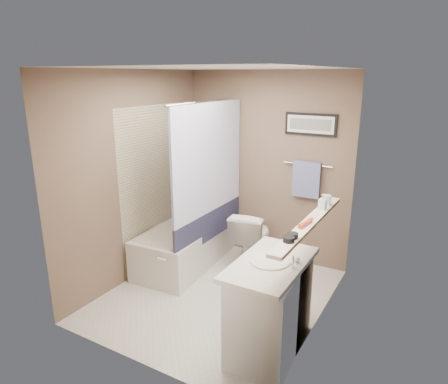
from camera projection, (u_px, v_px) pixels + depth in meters
The scene contains 33 objects.
ground at pixel (217, 295), 4.41m from camera, with size 2.50×2.50×0.00m, color beige.
ceiling at pixel (216, 70), 3.73m from camera, with size 2.20×2.50×0.04m, color silver.
wall_back at pixel (266, 167), 5.09m from camera, with size 2.20×0.04×2.40m, color brown.
wall_front at pixel (134, 230), 3.04m from camera, with size 2.20×0.04×2.40m, color brown.
wall_left at pixel (136, 178), 4.58m from camera, with size 0.04×2.50×2.40m, color brown.
wall_right at pixel (321, 208), 3.55m from camera, with size 0.04×2.50×2.40m, color brown.
tile_surround at pixel (163, 184), 5.06m from camera, with size 0.02×1.55×2.00m, color #C3B793.
curtain_rod at pixel (208, 102), 4.43m from camera, with size 0.02×0.02×1.55m, color silver.
curtain_upper at pixel (209, 159), 4.62m from camera, with size 0.03×1.45×1.28m, color white.
curtain_lower at pixel (210, 225), 4.85m from camera, with size 0.03×1.45×0.36m, color #252645.
mirror at pixel (320, 165), 3.30m from camera, with size 0.02×1.60×1.00m, color silver.
shelf at pixel (310, 223), 3.48m from camera, with size 0.12×1.60×0.03m, color silver.
towel_bar at pixel (308, 165), 4.79m from camera, with size 0.02×0.02×0.60m, color silver.
towel at pixel (306, 180), 4.82m from camera, with size 0.34×0.05×0.44m, color #95A2DA.
art_frame at pixel (311, 124), 4.67m from camera, with size 0.62×0.03×0.26m, color black.
art_mat at pixel (310, 124), 4.65m from camera, with size 0.56×0.00×0.20m, color white.
art_image at pixel (310, 124), 4.65m from camera, with size 0.50×0.00×0.13m, color #595959.
door at pixel (194, 271), 2.83m from camera, with size 0.80×0.02×2.00m, color silver.
door_handle at pixel (162, 258), 3.03m from camera, with size 0.02×0.02×0.10m, color silver.
bathtub at pixel (186, 245), 5.10m from camera, with size 0.70×1.50×0.50m, color silver.
tub_rim at pixel (186, 226), 5.03m from camera, with size 0.56×1.36×0.02m, color beige.
toilet at pixel (252, 238), 5.01m from camera, with size 0.41×0.72×0.74m, color white.
vanity at pixel (270, 308), 3.45m from camera, with size 0.50×0.90×0.80m, color silver.
countertop at pixel (271, 264), 3.33m from camera, with size 0.54×0.96×0.04m, color beige.
sink_basin at pixel (270, 261), 3.33m from camera, with size 0.34×0.34×0.01m, color silver.
faucet_spout at pixel (293, 262), 3.22m from camera, with size 0.02×0.02×0.10m, color white.
faucet_knob at pixel (297, 259), 3.31m from camera, with size 0.05×0.05×0.05m, color white.
candle_bowl_near at pixel (289, 239), 3.04m from camera, with size 0.09×0.09×0.04m, color black.
candle_bowl_far at pixel (293, 236), 3.11m from camera, with size 0.09×0.09×0.04m, color black.
hair_brush_front at pixel (306, 223), 3.37m from camera, with size 0.04×0.04×0.22m, color #C7451C.
pink_comb at pixel (315, 215), 3.60m from camera, with size 0.03×0.16×0.01m, color #FF9BCC.
glass_jar at pixel (327, 200), 3.89m from camera, with size 0.08×0.08×0.10m, color silver.
soap_bottle at pixel (323, 202), 3.76m from camera, with size 0.07×0.07×0.15m, color #999999.
Camera 1 is at (2.00, -3.35, 2.34)m, focal length 32.00 mm.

